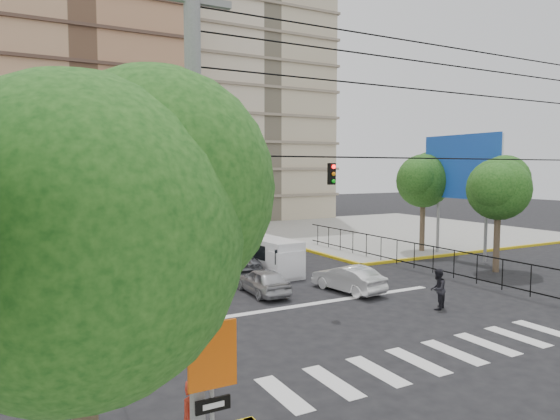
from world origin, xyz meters
TOP-DOWN VIEW (x-y plane):
  - ground at (0.00, 0.00)m, footprint 160.00×160.00m
  - sidewalk_ne at (20.00, 20.00)m, footprint 26.00×26.00m
  - crosswalk_stripes at (0.00, -6.00)m, footprint 12.00×2.40m
  - stop_line at (0.00, 1.20)m, footprint 13.00×0.40m
  - tower_beige at (14.00, 40.00)m, footprint 17.00×16.00m
  - park_fence at (9.00, 4.50)m, footprint 0.10×22.50m
  - billboard at (14.45, 6.00)m, footprint 0.36×6.20m
  - tree_sw_near at (-10.90, -9.99)m, footprint 5.63×4.60m
  - tree_park_a at (13.08, 2.01)m, footprint 4.41×3.60m
  - tree_park_c at (14.09, 9.01)m, footprint 4.65×3.80m
  - tree_tudor at (-11.90, 16.01)m, footprint 5.39×4.40m
  - traffic_light_nw at (-7.80, 7.80)m, footprint 0.28×0.22m
  - traffic_light_hanging at (0.00, -2.04)m, footprint 18.00×9.12m
  - utility_pole_sw at (-9.00, -9.00)m, footprint 1.40×0.28m
  - district_sign at (-8.80, -9.24)m, footprint 0.90×0.12m
  - van_right_lane at (1.11, 7.47)m, footprint 2.12×4.67m
  - van_left_lane at (-2.08, 19.92)m, footprint 2.06×4.89m
  - car_silver_front_left at (-1.30, 3.82)m, footprint 1.62×3.80m
  - car_white_front_right at (2.56, 2.26)m, footprint 1.99×4.12m
  - car_grey_mid_left at (-1.22, 8.85)m, footprint 2.53×5.35m
  - car_silver_rear_left at (-2.90, 14.66)m, footprint 2.39×5.38m
  - car_darkgrey_mid_right at (2.54, 15.87)m, footprint 2.43×4.60m
  - car_white_rear_right at (1.54, 21.51)m, footprint 1.59×3.84m
  - pedestrian_crosswalk at (4.12, -2.06)m, footprint 1.07×1.00m

SIDE VIEW (x-z plane):
  - ground at x=0.00m, z-range 0.00..0.00m
  - park_fence at x=9.00m, z-range -0.83..0.83m
  - crosswalk_stripes at x=0.00m, z-range 0.00..0.01m
  - stop_line at x=0.00m, z-range 0.00..0.01m
  - sidewalk_ne at x=20.00m, z-range 0.00..0.15m
  - car_white_rear_right at x=1.54m, z-range 0.00..1.24m
  - car_silver_front_left at x=-1.30m, z-range 0.00..1.28m
  - car_white_front_right at x=2.56m, z-range 0.00..1.30m
  - car_grey_mid_left at x=-1.22m, z-range 0.00..1.48m
  - car_darkgrey_mid_right at x=2.54m, z-range 0.00..1.49m
  - car_silver_rear_left at x=-2.90m, z-range 0.00..1.53m
  - pedestrian_crosswalk at x=4.12m, z-range 0.00..1.76m
  - van_right_lane at x=1.11m, z-range -0.03..2.02m
  - van_left_lane at x=-2.08m, z-range -0.03..2.16m
  - district_sign at x=-8.80m, z-range 0.85..4.05m
  - traffic_light_nw at x=-7.80m, z-range 0.91..5.31m
  - utility_pole_sw at x=-9.00m, z-range 0.27..9.27m
  - tree_park_a at x=13.08m, z-range 1.60..8.42m
  - tree_tudor at x=-11.90m, z-range 1.50..8.93m
  - tree_sw_near at x=-10.90m, z-range 1.48..9.06m
  - tree_park_c at x=14.09m, z-range 1.71..8.96m
  - traffic_light_hanging at x=0.00m, z-range 5.44..6.36m
  - billboard at x=14.45m, z-range 1.95..10.05m
  - tower_beige at x=14.00m, z-range 0.00..48.00m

